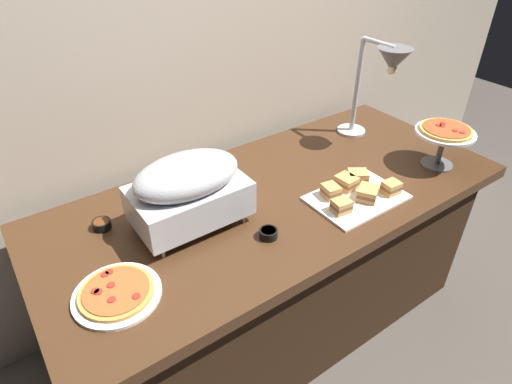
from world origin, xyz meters
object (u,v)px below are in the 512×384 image
at_px(heat_lamp, 385,69).
at_px(pizza_plate_center, 445,135).
at_px(chafing_dish, 188,189).
at_px(sauce_cup_near, 102,224).
at_px(pizza_plate_front, 117,293).
at_px(sauce_cup_far, 268,233).
at_px(sandwich_platter, 356,192).

bearing_deg(heat_lamp, pizza_plate_center, -76.13).
distance_m(chafing_dish, heat_lamp, 1.03).
height_order(pizza_plate_center, sauce_cup_near, pizza_plate_center).
xyz_separation_m(pizza_plate_front, sauce_cup_far, (0.53, -0.04, 0.00)).
relative_size(chafing_dish, sandwich_platter, 1.08).
bearing_deg(sauce_cup_far, chafing_dish, 129.66).
bearing_deg(sauce_cup_near, sandwich_platter, -23.65).
relative_size(heat_lamp, pizza_plate_center, 1.89).
xyz_separation_m(heat_lamp, pizza_plate_center, (0.08, -0.30, -0.22)).
bearing_deg(pizza_plate_front, sandwich_platter, -2.85).
xyz_separation_m(sandwich_platter, sauce_cup_far, (-0.43, 0.00, -0.01)).
relative_size(chafing_dish, pizza_plate_front, 1.51).
bearing_deg(pizza_plate_front, pizza_plate_center, -3.20).
bearing_deg(sandwich_platter, chafing_dish, 159.80).
bearing_deg(sauce_cup_far, pizza_plate_front, 175.30).
bearing_deg(heat_lamp, sauce_cup_near, 174.88).
height_order(pizza_plate_center, sandwich_platter, pizza_plate_center).
bearing_deg(sauce_cup_far, heat_lamp, 17.99).
height_order(chafing_dish, pizza_plate_center, chafing_dish).
bearing_deg(chafing_dish, sauce_cup_near, 149.33).
xyz_separation_m(heat_lamp, pizza_plate_front, (-1.35, -0.22, -0.35)).
bearing_deg(pizza_plate_front, sauce_cup_near, 78.26).
height_order(pizza_plate_front, pizza_plate_center, pizza_plate_center).
distance_m(pizza_plate_front, sauce_cup_far, 0.53).
xyz_separation_m(pizza_plate_front, pizza_plate_center, (1.43, -0.08, 0.13)).
height_order(heat_lamp, pizza_plate_front, heat_lamp).
height_order(chafing_dish, sauce_cup_far, chafing_dish).
relative_size(heat_lamp, sauce_cup_far, 7.31).
distance_m(chafing_dish, pizza_plate_center, 1.11).
distance_m(chafing_dish, sauce_cup_far, 0.32).
bearing_deg(sauce_cup_far, pizza_plate_center, -2.32).
bearing_deg(chafing_dish, sauce_cup_far, -50.34).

